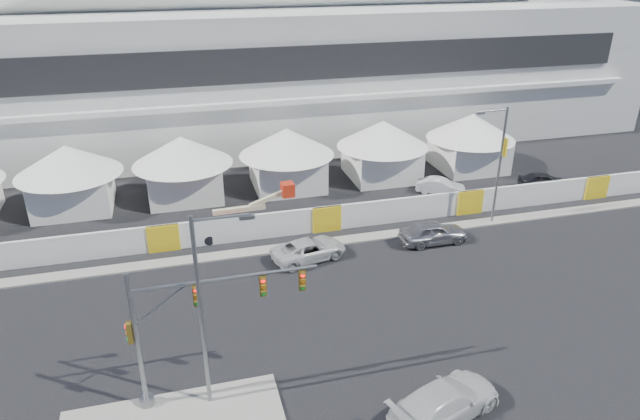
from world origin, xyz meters
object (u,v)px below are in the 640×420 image
object	(u,v)px
sedan_silver	(433,232)
lot_car_a	(441,186)
streetlight_curb	(498,158)
traffic_mast	(179,329)
pickup_near	(445,401)
streetlight_median	(206,301)
pickup_curb	(309,249)
lot_car_b	(543,180)
boom_lift	(233,223)

from	to	relation	value
sedan_silver	lot_car_a	bearing A→B (deg)	-28.92
streetlight_curb	traffic_mast	bearing A→B (deg)	-150.68
traffic_mast	streetlight_curb	bearing A→B (deg)	29.32
traffic_mast	streetlight_curb	distance (m)	27.60
pickup_near	traffic_mast	bearing A→B (deg)	50.52
streetlight_curb	lot_car_a	bearing A→B (deg)	100.70
pickup_near	lot_car_a	bearing A→B (deg)	-45.04
streetlight_median	pickup_curb	bearing A→B (deg)	57.80
sedan_silver	lot_car_a	size ratio (longest dim) A/B	1.20
lot_car_b	streetlight_median	size ratio (longest dim) A/B	0.44
streetlight_curb	pickup_curb	bearing A→B (deg)	-172.90
sedan_silver	lot_car_a	xyz separation A→B (m)	(4.60, 8.22, -0.16)
sedan_silver	lot_car_a	distance (m)	9.42
traffic_mast	boom_lift	size ratio (longest dim) A/B	1.18
lot_car_a	lot_car_b	size ratio (longest dim) A/B	0.98
lot_car_a	streetlight_curb	world-z (taller)	streetlight_curb
pickup_curb	boom_lift	xyz separation A→B (m)	(-4.61, 4.88, 0.27)
lot_car_a	streetlight_curb	size ratio (longest dim) A/B	0.45
pickup_curb	lot_car_a	distance (m)	16.14
sedan_silver	streetlight_curb	bearing A→B (deg)	-71.28
sedan_silver	streetlight_curb	size ratio (longest dim) A/B	0.54
sedan_silver	traffic_mast	size ratio (longest dim) A/B	0.57
pickup_curb	pickup_near	distance (m)	15.96
pickup_curb	streetlight_median	distance (m)	15.19
sedan_silver	pickup_near	xyz separation A→B (m)	(-6.82, -15.72, -0.00)
pickup_curb	streetlight_median	bearing A→B (deg)	133.53
streetlight_median	boom_lift	xyz separation A→B (m)	(3.04, 17.02, -4.73)
pickup_near	lot_car_a	size ratio (longest dim) A/B	1.40
pickup_curb	lot_car_b	bearing A→B (deg)	-87.71
lot_car_a	streetlight_median	distance (m)	30.05
pickup_curb	boom_lift	bearing A→B (deg)	29.07
streetlight_median	boom_lift	size ratio (longest dim) A/B	1.33
lot_car_a	traffic_mast	bearing A→B (deg)	163.99
sedan_silver	streetlight_median	size ratio (longest dim) A/B	0.51
sedan_silver	pickup_curb	xyz separation A→B (m)	(-9.32, 0.05, -0.12)
streetlight_curb	boom_lift	world-z (taller)	streetlight_curb
pickup_near	lot_car_b	xyz separation A→B (m)	(20.88, 22.72, -0.12)
traffic_mast	boom_lift	xyz separation A→B (m)	(4.32, 16.50, -3.09)
sedan_silver	pickup_curb	distance (m)	9.32
pickup_curb	traffic_mast	size ratio (longest dim) A/B	0.61
lot_car_b	lot_car_a	bearing A→B (deg)	99.91
lot_car_a	traffic_mast	world-z (taller)	traffic_mast
streetlight_median	pickup_near	bearing A→B (deg)	-19.68
pickup_near	traffic_mast	distance (m)	12.58
sedan_silver	pickup_near	bearing A→B (deg)	156.85
traffic_mast	lot_car_a	bearing A→B (deg)	40.90
pickup_curb	streetlight_median	size ratio (longest dim) A/B	0.54
pickup_curb	traffic_mast	bearing A→B (deg)	128.18
pickup_curb	sedan_silver	bearing A→B (deg)	-104.55
lot_car_a	traffic_mast	distance (m)	30.42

